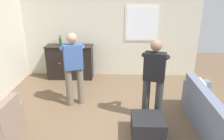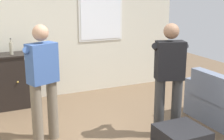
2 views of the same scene
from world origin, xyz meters
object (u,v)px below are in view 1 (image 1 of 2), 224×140
at_px(sideboard_cabinet, 70,62).
at_px(bottle_liquor_amber, 60,41).
at_px(couch, 212,119).
at_px(bottle_wine_green, 76,42).
at_px(ottoman, 148,126).
at_px(person_standing_right, 154,77).
at_px(person_standing_left, 73,66).

relative_size(sideboard_cabinet, bottle_liquor_amber, 4.59).
xyz_separation_m(couch, bottle_wine_green, (-2.91, 2.62, 0.78)).
bearing_deg(bottle_wine_green, sideboard_cabinet, 166.46).
height_order(couch, ottoman, couch).
bearing_deg(person_standing_right, ottoman, -105.12).
distance_m(couch, person_standing_left, 2.97).
height_order(ottoman, person_standing_right, person_standing_right).
height_order(sideboard_cabinet, ottoman, sideboard_cabinet).
distance_m(couch, sideboard_cabinet, 4.13).
xyz_separation_m(ottoman, person_standing_right, (0.15, 0.55, 0.75)).
height_order(couch, sideboard_cabinet, sideboard_cabinet).
relative_size(bottle_wine_green, ottoman, 0.50).
bearing_deg(person_standing_right, bottle_wine_green, 131.85).
bearing_deg(ottoman, sideboard_cabinet, 125.85).
xyz_separation_m(bottle_wine_green, person_standing_left, (0.21, -1.54, -0.18)).
distance_m(sideboard_cabinet, bottle_wine_green, 0.66).
xyz_separation_m(couch, bottle_liquor_amber, (-3.39, 2.70, 0.78)).
xyz_separation_m(sideboard_cabinet, bottle_liquor_amber, (-0.25, 0.02, 0.61)).
bearing_deg(bottle_wine_green, couch, -41.98).
distance_m(bottle_wine_green, bottle_liquor_amber, 0.48).
relative_size(bottle_wine_green, person_standing_right, 0.17).
relative_size(ottoman, person_standing_left, 0.35).
bearing_deg(ottoman, person_standing_left, 143.47).
bearing_deg(bottle_wine_green, ottoman, -56.80).
bearing_deg(person_standing_right, couch, -26.25).
bearing_deg(sideboard_cabinet, bottle_wine_green, -13.54).
bearing_deg(sideboard_cabinet, couch, -40.47).
distance_m(bottle_liquor_amber, person_standing_right, 3.24).
height_order(bottle_liquor_amber, person_standing_right, person_standing_right).
relative_size(couch, sideboard_cabinet, 1.65).
relative_size(sideboard_cabinet, person_standing_right, 0.81).
bearing_deg(person_standing_left, bottle_liquor_amber, 113.01).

